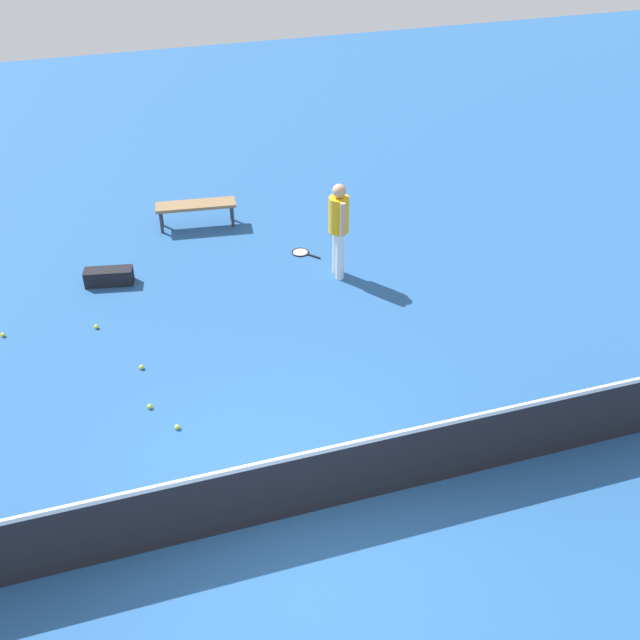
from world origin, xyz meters
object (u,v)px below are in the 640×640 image
at_px(tennis_ball_stray_left, 177,427).
at_px(tennis_ball_baseline, 96,327).
at_px(tennis_racket_near_player, 301,253).
at_px(courtside_bench, 196,207).
at_px(tennis_ball_by_net, 141,367).
at_px(equipment_bag, 111,276).
at_px(tennis_ball_midcourt, 150,406).
at_px(player_near_side, 339,223).
at_px(tennis_ball_near_player, 3,335).

bearing_deg(tennis_ball_stray_left, tennis_ball_baseline, -71.75).
xyz_separation_m(tennis_racket_near_player, tennis_ball_baseline, (3.70, 1.30, 0.02)).
distance_m(tennis_ball_baseline, tennis_ball_stray_left, 2.78).
distance_m(tennis_ball_stray_left, courtside_bench, 5.68).
distance_m(tennis_racket_near_player, tennis_ball_stray_left, 4.85).
bearing_deg(tennis_ball_by_net, equipment_bag, -84.93).
distance_m(tennis_ball_midcourt, tennis_ball_stray_left, 0.59).
xyz_separation_m(tennis_ball_midcourt, tennis_ball_stray_left, (-0.29, 0.51, 0.00)).
xyz_separation_m(player_near_side, tennis_ball_midcourt, (3.52, 2.51, -0.98)).
bearing_deg(player_near_side, courtside_bench, -51.23).
height_order(tennis_ball_near_player, tennis_ball_baseline, same).
relative_size(tennis_ball_near_player, equipment_bag, 0.08).
xyz_separation_m(tennis_ball_midcourt, courtside_bench, (-1.51, -5.02, 0.38)).
bearing_deg(tennis_ball_midcourt, tennis_ball_baseline, -74.86).
bearing_deg(equipment_bag, tennis_ball_near_player, 31.70).
relative_size(courtside_bench, equipment_bag, 1.83).
relative_size(tennis_ball_midcourt, tennis_ball_stray_left, 1.00).
relative_size(tennis_racket_near_player, courtside_bench, 0.36).
height_order(tennis_ball_near_player, tennis_ball_stray_left, same).
distance_m(tennis_ball_near_player, courtside_bench, 4.40).
bearing_deg(tennis_ball_baseline, tennis_racket_near_player, -160.63).
height_order(tennis_ball_midcourt, tennis_ball_baseline, same).
bearing_deg(courtside_bench, tennis_ball_midcourt, 73.28).
bearing_deg(tennis_ball_midcourt, equipment_bag, -86.06).
xyz_separation_m(tennis_ball_stray_left, courtside_bench, (-1.21, -5.53, 0.38)).
bearing_deg(equipment_bag, tennis_ball_midcourt, 93.94).
height_order(tennis_ball_near_player, tennis_ball_by_net, same).
relative_size(tennis_ball_baseline, equipment_bag, 0.08).
bearing_deg(courtside_bench, tennis_racket_near_player, 135.39).
bearing_deg(tennis_ball_near_player, courtside_bench, -142.13).
relative_size(tennis_ball_near_player, tennis_ball_midcourt, 1.00).
relative_size(tennis_ball_midcourt, equipment_bag, 0.08).
bearing_deg(tennis_ball_midcourt, tennis_ball_by_net, -89.21).
xyz_separation_m(tennis_ball_near_player, tennis_ball_stray_left, (-2.25, 2.84, 0.00)).
relative_size(tennis_ball_by_net, tennis_ball_stray_left, 1.00).
bearing_deg(tennis_racket_near_player, tennis_ball_near_player, 12.16).
height_order(player_near_side, tennis_ball_near_player, player_near_side).
bearing_deg(tennis_racket_near_player, courtside_bench, -44.61).
bearing_deg(tennis_ball_stray_left, tennis_racket_near_player, -125.72).
bearing_deg(tennis_ball_near_player, equipment_bag, -148.30).
bearing_deg(courtside_bench, tennis_ball_by_net, 69.77).
height_order(tennis_ball_midcourt, equipment_bag, equipment_bag).
bearing_deg(tennis_ball_baseline, tennis_ball_by_net, 114.60).
bearing_deg(tennis_ball_near_player, tennis_ball_midcourt, 129.97).
height_order(tennis_racket_near_player, tennis_ball_near_player, tennis_ball_near_player).
xyz_separation_m(player_near_side, tennis_ball_near_player, (5.47, 0.19, -0.98)).
bearing_deg(tennis_ball_baseline, courtside_bench, -125.69).
relative_size(tennis_racket_near_player, tennis_ball_midcourt, 8.37).
height_order(tennis_racket_near_player, equipment_bag, equipment_bag).
relative_size(tennis_racket_near_player, tennis_ball_near_player, 8.37).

